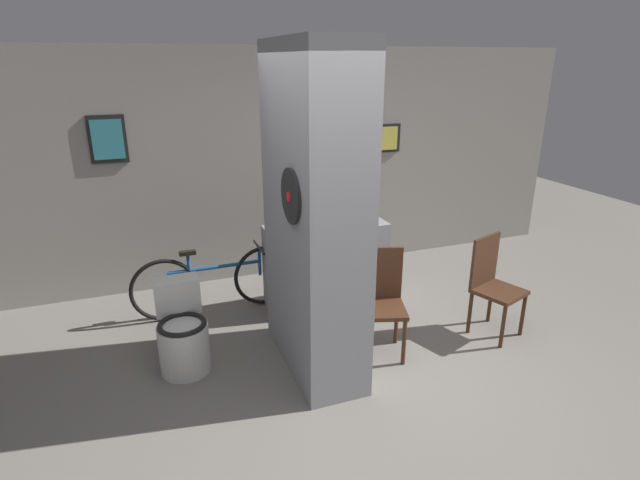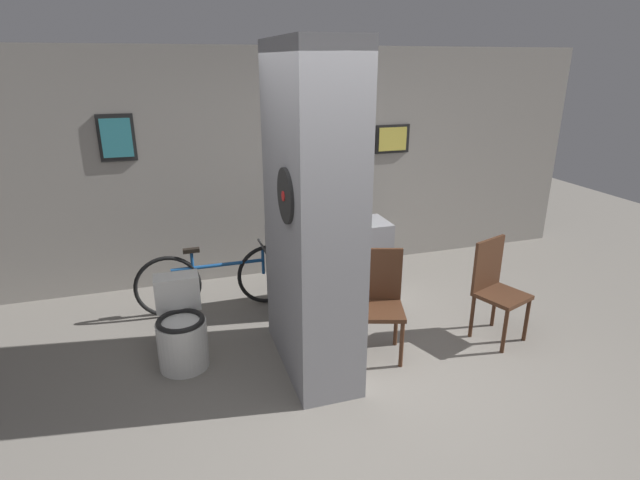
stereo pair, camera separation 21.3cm
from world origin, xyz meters
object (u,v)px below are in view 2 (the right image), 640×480
at_px(chair_near_pillar, 379,299).
at_px(bicycle, 220,279).
at_px(toilet, 181,331).
at_px(chair_by_doorway, 496,286).
at_px(bottle_tall, 344,210).

bearing_deg(chair_near_pillar, bicycle, 153.26).
bearing_deg(toilet, chair_by_doorway, -8.50).
bearing_deg(chair_near_pillar, chair_by_doorway, 14.04).
bearing_deg(bottle_tall, chair_near_pillar, -93.59).
xyz_separation_m(chair_by_doorway, bicycle, (-2.35, 1.30, -0.17)).
distance_m(chair_near_pillar, bicycle, 1.74).
bearing_deg(toilet, bottle_tall, 23.09).
distance_m(toilet, chair_by_doorway, 2.81).
bearing_deg(chair_by_doorway, bicycle, 131.60).
bearing_deg(toilet, bicycle, 64.01).
xyz_separation_m(chair_by_doorway, bottle_tall, (-1.05, 1.15, 0.49)).
relative_size(chair_near_pillar, bottle_tall, 2.77).
height_order(chair_near_pillar, bicycle, chair_near_pillar).
bearing_deg(chair_by_doorway, toilet, 152.02).
xyz_separation_m(toilet, chair_near_pillar, (1.66, -0.34, 0.20)).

